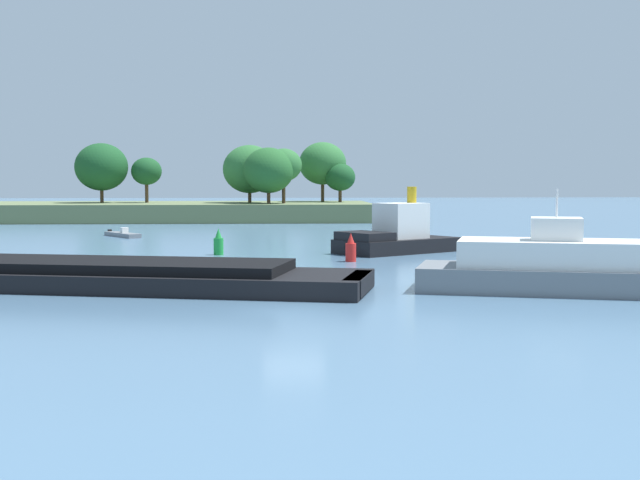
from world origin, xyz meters
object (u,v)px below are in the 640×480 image
(channel_buoy_red, at_px, (351,249))
(channel_buoy_green, at_px, (218,244))
(fishing_skiff, at_px, (122,234))
(white_riverboat, at_px, (603,268))
(tugboat, at_px, (396,236))

(channel_buoy_red, height_order, channel_buoy_green, same)
(fishing_skiff, relative_size, white_riverboat, 0.29)
(fishing_skiff, distance_m, channel_buoy_green, 22.25)
(channel_buoy_red, bearing_deg, fishing_skiff, 126.68)
(channel_buoy_red, bearing_deg, tugboat, 59.92)
(fishing_skiff, distance_m, white_riverboat, 51.58)
(tugboat, height_order, channel_buoy_green, tugboat)
(fishing_skiff, xyz_separation_m, channel_buoy_green, (10.02, -19.86, 0.59))
(fishing_skiff, xyz_separation_m, white_riverboat, (29.65, -42.20, 0.97))
(fishing_skiff, xyz_separation_m, tugboat, (22.97, -18.66, 1.00))
(tugboat, xyz_separation_m, channel_buoy_red, (-3.97, -6.85, -0.41))
(white_riverboat, relative_size, channel_buoy_red, 9.54)
(tugboat, height_order, channel_buoy_red, tugboat)
(fishing_skiff, bearing_deg, channel_buoy_green, -63.23)
(white_riverboat, height_order, channel_buoy_green, white_riverboat)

